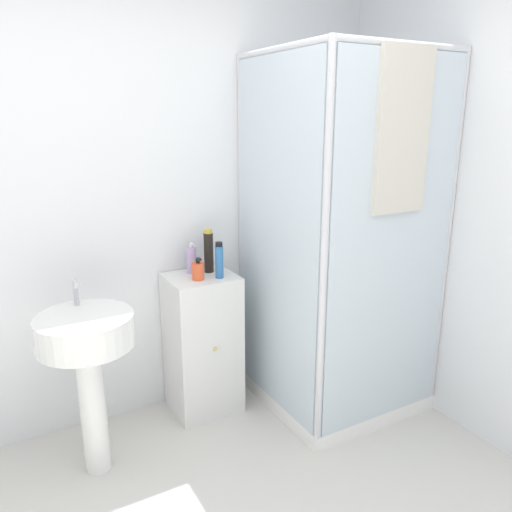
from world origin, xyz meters
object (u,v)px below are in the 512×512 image
soap_dispenser (198,271)px  lotion_bottle_white (191,260)px  sink (87,352)px  shampoo_bottle_tall_black (209,251)px  shampoo_bottle_blue (219,261)px

soap_dispenser → lotion_bottle_white: (0.01, 0.13, 0.03)m
sink → shampoo_bottle_tall_black: bearing=21.0°
soap_dispenser → lotion_bottle_white: bearing=83.9°
sink → shampoo_bottle_blue: shampoo_bottle_blue is taller
soap_dispenser → shampoo_bottle_tall_black: (0.11, 0.10, 0.07)m
shampoo_bottle_tall_black → lotion_bottle_white: bearing=163.6°
sink → soap_dispenser: size_ratio=7.47×
soap_dispenser → lotion_bottle_white: size_ratio=0.69×
sink → shampoo_bottle_blue: (0.77, 0.17, 0.30)m
shampoo_bottle_tall_black → lotion_bottle_white: size_ratio=1.37×
sink → shampoo_bottle_tall_black: size_ratio=3.77×
sink → lotion_bottle_white: 0.79m
shampoo_bottle_tall_black → lotion_bottle_white: 0.11m
shampoo_bottle_blue → lotion_bottle_white: (-0.10, 0.16, -0.02)m
shampoo_bottle_tall_black → sink: bearing=-159.0°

